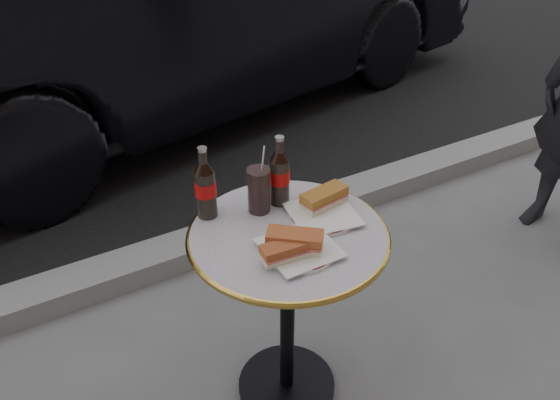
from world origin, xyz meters
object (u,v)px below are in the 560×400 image
cola_bottle_right (279,171)px  cola_glass (259,190)px  bistro_table (287,318)px  plate_left (300,250)px  cola_bottle_left (205,182)px  plate_right (323,216)px

cola_bottle_right → cola_glass: (-0.08, -0.01, -0.04)m
cola_bottle_right → bistro_table: bearing=-110.6°
plate_left → cola_bottle_right: 0.29m
bistro_table → cola_bottle_left: bearing=130.6°
plate_left → cola_bottle_right: bearing=73.0°
cola_bottle_left → cola_bottle_right: cola_bottle_left is taller
cola_bottle_left → cola_glass: cola_bottle_left is taller
bistro_table → cola_glass: bearing=98.1°
plate_right → cola_bottle_right: (-0.08, 0.14, 0.11)m
plate_left → cola_bottle_right: (0.08, 0.25, 0.11)m
plate_left → cola_bottle_left: bearing=117.5°
cola_glass → plate_right: bearing=-41.0°
bistro_table → plate_right: size_ratio=3.44×
bistro_table → cola_bottle_right: size_ratio=3.04×
cola_bottle_left → cola_glass: 0.17m
plate_right → cola_bottle_right: cola_bottle_right is taller
bistro_table → cola_bottle_left: 0.56m
plate_left → bistro_table: bearing=79.0°
cola_bottle_left → cola_bottle_right: 0.24m
plate_right → cola_glass: (-0.15, 0.13, 0.07)m
plate_right → cola_bottle_right: bearing=118.0°
plate_left → plate_right: 0.19m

